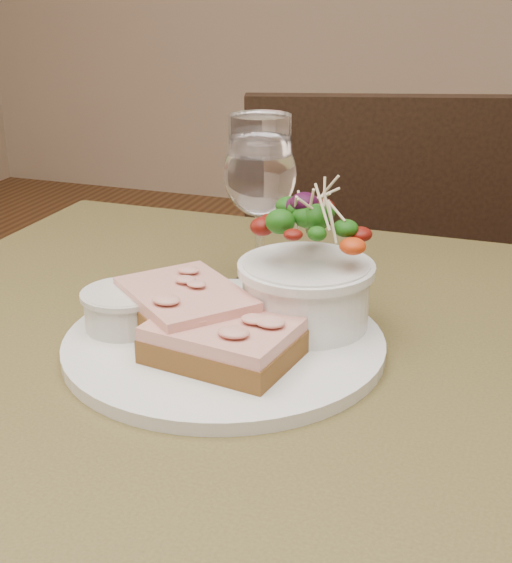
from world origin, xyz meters
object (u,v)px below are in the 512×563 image
(dinner_plate, at_px, (224,343))
(ramekin, at_px, (124,307))
(chair_far, at_px, (357,393))
(sandwich_front, at_px, (223,341))
(wine_glass, at_px, (260,179))
(cafe_table, at_px, (235,446))
(sandwich_back, at_px, (186,307))
(salad_bowl, at_px, (306,265))

(dinner_plate, bearing_deg, ramekin, -174.59)
(chair_far, distance_m, sandwich_front, 0.93)
(ramekin, distance_m, wine_glass, 0.20)
(cafe_table, distance_m, sandwich_back, 0.15)
(sandwich_back, bearing_deg, ramekin, -130.61)
(chair_far, height_order, dinner_plate, chair_far)
(cafe_table, xyz_separation_m, salad_bowl, (0.05, 0.06, 0.17))
(chair_far, height_order, wine_glass, wine_glass)
(sandwich_front, xyz_separation_m, ramekin, (-0.11, 0.03, 0.00))
(sandwich_front, xyz_separation_m, sandwich_back, (-0.05, 0.04, 0.01))
(sandwich_front, height_order, sandwich_back, sandwich_back)
(ramekin, bearing_deg, cafe_table, 4.00)
(salad_bowl, distance_m, wine_glass, 0.13)
(chair_far, height_order, sandwich_back, chair_far)
(ramekin, bearing_deg, dinner_plate, 5.41)
(cafe_table, distance_m, sandwich_front, 0.13)
(cafe_table, distance_m, wine_glass, 0.27)
(salad_bowl, bearing_deg, dinner_plate, -138.44)
(dinner_plate, relative_size, sandwich_front, 2.20)
(ramekin, xyz_separation_m, salad_bowl, (0.16, 0.06, 0.04))
(ramekin, bearing_deg, chair_far, 84.40)
(chair_far, bearing_deg, ramekin, 67.72)
(sandwich_back, bearing_deg, sandwich_front, 4.00)
(dinner_plate, distance_m, sandwich_back, 0.05)
(sandwich_front, bearing_deg, sandwich_back, 152.74)
(cafe_table, height_order, salad_bowl, salad_bowl)
(cafe_table, bearing_deg, sandwich_front, -84.04)
(chair_far, xyz_separation_m, ramekin, (-0.07, -0.76, 0.49))
(salad_bowl, bearing_deg, sandwich_front, -117.07)
(cafe_table, bearing_deg, wine_glass, 100.42)
(dinner_plate, distance_m, sandwich_front, 0.05)
(sandwich_back, distance_m, salad_bowl, 0.12)
(ramekin, distance_m, salad_bowl, 0.17)
(cafe_table, height_order, sandwich_front, sandwich_front)
(dinner_plate, relative_size, sandwich_back, 1.86)
(ramekin, relative_size, salad_bowl, 0.58)
(cafe_table, distance_m, dinner_plate, 0.11)
(chair_far, bearing_deg, salad_bowl, 80.03)
(wine_glass, bearing_deg, chair_far, 90.38)
(cafe_table, xyz_separation_m, dinner_plate, (-0.01, 0.00, 0.11))
(dinner_plate, distance_m, salad_bowl, 0.10)
(dinner_plate, xyz_separation_m, wine_glass, (-0.02, 0.15, 0.12))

